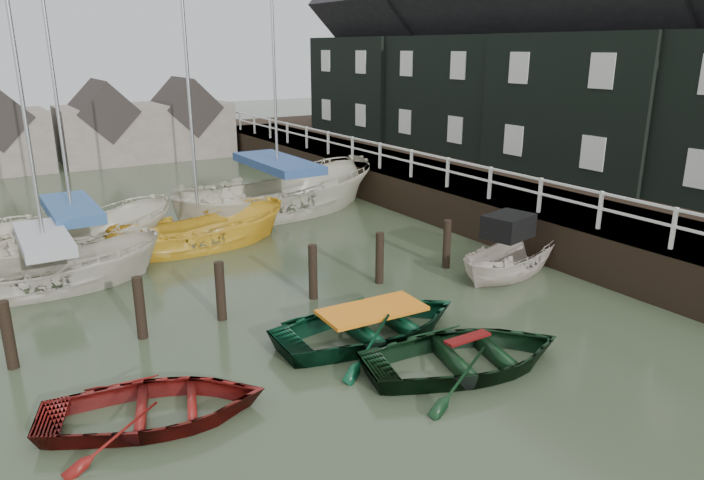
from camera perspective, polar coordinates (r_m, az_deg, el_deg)
ground at (r=12.88m, az=-1.76°, el=-10.72°), size 120.00×120.00×0.00m
pier at (r=25.56m, az=5.25°, el=5.09°), size 3.04×32.00×2.70m
land_strip at (r=29.32m, az=13.88°, el=4.80°), size 14.00×38.00×1.50m
quay_houses at (r=27.78m, az=16.77°, el=15.76°), size 6.52×28.14×10.01m
mooring_pilings at (r=14.73m, az=-11.51°, el=-5.24°), size 13.72×0.22×1.80m
far_sheds at (r=36.68m, az=-21.90°, el=9.43°), size 14.00×4.08×4.39m
rowboat_red at (r=11.48m, az=-17.36°, el=-15.36°), size 4.32×3.62×0.77m
rowboat_green at (r=13.73m, az=1.83°, el=-8.87°), size 4.48×3.29×0.90m
rowboat_dkgreen at (r=12.71m, az=10.31°, el=-11.43°), size 4.74×3.88×0.86m
motorboat at (r=18.08m, az=14.17°, el=-2.48°), size 4.20×2.33×2.38m
sailboat_a at (r=18.20m, az=-25.73°, el=-3.73°), size 5.85×2.52×9.85m
sailboat_b at (r=20.48m, az=-23.68°, el=-1.26°), size 6.90×4.25×10.65m
sailboat_c at (r=20.37m, az=-13.61°, el=-0.50°), size 5.77×2.24×10.08m
sailboat_d at (r=23.93m, az=-6.64°, el=2.60°), size 8.63×3.86×13.00m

